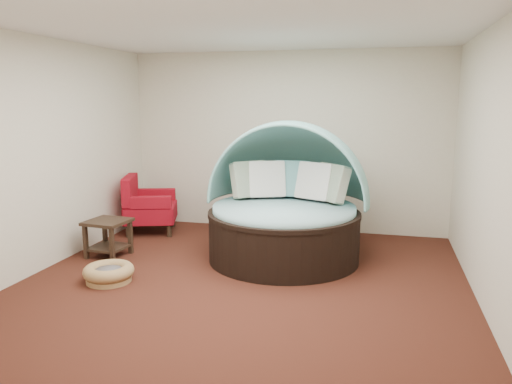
% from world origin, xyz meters
% --- Properties ---
extents(floor, '(5.00, 5.00, 0.00)m').
position_xyz_m(floor, '(0.00, 0.00, 0.00)').
color(floor, '#441B13').
rests_on(floor, ground).
extents(wall_back, '(5.00, 0.00, 5.00)m').
position_xyz_m(wall_back, '(0.00, 2.50, 1.40)').
color(wall_back, beige).
rests_on(wall_back, floor).
extents(wall_front, '(5.00, 0.00, 5.00)m').
position_xyz_m(wall_front, '(0.00, -2.50, 1.40)').
color(wall_front, beige).
rests_on(wall_front, floor).
extents(wall_left, '(0.00, 5.00, 5.00)m').
position_xyz_m(wall_left, '(-2.50, 0.00, 1.40)').
color(wall_left, beige).
rests_on(wall_left, floor).
extents(wall_right, '(0.00, 5.00, 5.00)m').
position_xyz_m(wall_right, '(2.50, 0.00, 1.40)').
color(wall_right, beige).
rests_on(wall_right, floor).
extents(ceiling, '(5.00, 5.00, 0.00)m').
position_xyz_m(ceiling, '(0.00, 0.00, 2.80)').
color(ceiling, white).
rests_on(ceiling, wall_back).
extents(canopy_daybed, '(2.13, 1.99, 1.80)m').
position_xyz_m(canopy_daybed, '(0.29, 1.03, 0.83)').
color(canopy_daybed, black).
rests_on(canopy_daybed, floor).
extents(pet_basket, '(0.70, 0.70, 0.20)m').
position_xyz_m(pet_basket, '(-1.50, -0.38, 0.10)').
color(pet_basket, olive).
rests_on(pet_basket, floor).
extents(red_armchair, '(0.97, 0.97, 0.90)m').
position_xyz_m(red_armchair, '(-2.05, 1.74, 0.41)').
color(red_armchair, black).
rests_on(red_armchair, floor).
extents(side_table, '(0.56, 0.56, 0.49)m').
position_xyz_m(side_table, '(-2.00, 0.48, 0.32)').
color(side_table, black).
rests_on(side_table, floor).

